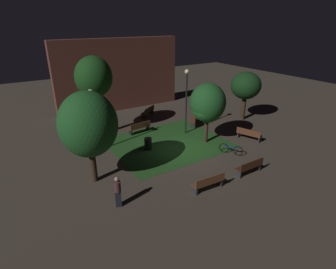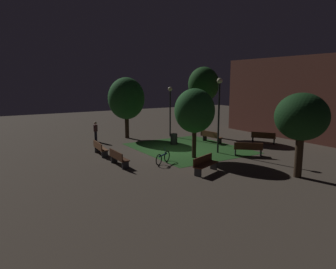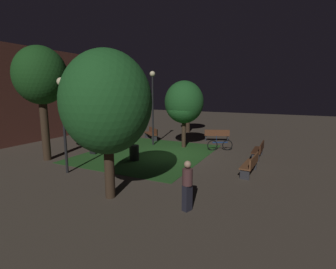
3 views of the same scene
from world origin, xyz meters
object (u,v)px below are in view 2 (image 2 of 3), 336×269
Objects in this scene: bench_corner at (100,148)px; lamp_post_near_wall at (170,103)px; trash_bin at (174,139)px; bicycle at (163,158)px; tree_right_canopy at (126,99)px; lamp_post_plaza_west at (219,103)px; bench_path_side at (263,137)px; tree_tall_center at (195,111)px; tree_back_right at (302,118)px; bench_by_lamp at (205,164)px; tree_left_canopy at (204,85)px; bench_near_trees at (248,148)px; bench_lawn_edge at (211,136)px; bench_back_row at (118,158)px; pedestrian at (96,131)px.

bench_corner is 0.43× the size of lamp_post_near_wall.
trash_bin is (-0.34, 5.95, -0.07)m from bench_corner.
lamp_post_near_wall is 9.35m from bicycle.
tree_right_canopy is 6.10× the size of trash_bin.
lamp_post_near_wall is 0.86× the size of lamp_post_plaza_west.
tree_right_canopy is at bearing -133.91° from bench_path_side.
trash_bin is (-4.11, 1.16, -2.53)m from tree_tall_center.
bench_path_side reaches higher than trash_bin.
trash_bin is (-10.05, -0.90, -2.59)m from tree_back_right.
bench_by_lamp is 5.28m from tree_back_right.
tree_left_canopy reaches higher than bicycle.
lamp_post_plaza_west reaches higher than bicycle.
tree_right_canopy is (-9.93, -3.97, 2.83)m from bench_near_trees.
bench_path_side is at bearing 76.21° from bench_corner.
bench_lawn_edge is (0.51, 8.91, 0.00)m from bench_corner.
bench_lawn_edge is 9.76m from tree_back_right.
tree_back_right reaches higher than bicycle.
bench_lawn_edge is 7.34m from bicycle.
tree_right_canopy reaches higher than bicycle.
bench_back_row is at bearing -89.55° from bench_path_side.
trash_bin is (3.08, -1.61, -2.51)m from lamp_post_near_wall.
bench_path_side is (-0.09, 12.04, 0.00)m from bench_back_row.
bench_by_lamp is 0.43× the size of tree_tall_center.
bench_near_trees is 5.29m from tree_back_right.
lamp_post_near_wall is 6.71m from pedestrian.
tree_right_canopy is at bearing 176.40° from bench_by_lamp.
trash_bin is at bearing 164.26° from tree_tall_center.
lamp_post_plaza_west is at bearing 86.07° from bench_back_row.
tree_left_canopy reaches higher than lamp_post_plaza_west.
bench_by_lamp is 2.88m from bicycle.
tree_tall_center is at bearing 23.15° from pedestrian.
lamp_post_near_wall is at bearing -144.92° from bench_path_side.
lamp_post_near_wall reaches higher than trash_bin.
trash_bin is at bearing -106.12° from bench_lawn_edge.
tree_back_right reaches higher than trash_bin.
trash_bin is 6.26m from pedestrian.
bench_lawn_edge is at bearing -25.62° from tree_left_canopy.
bicycle is (3.95, 2.42, -0.14)m from bench_corner.
tree_right_canopy is 1.02× the size of lamp_post_plaza_west.
bench_corner reaches higher than trash_bin.
pedestrian reaches higher than bench_back_row.
tree_tall_center reaches higher than bench_by_lamp.
tree_left_canopy reaches higher than bench_by_lamp.
bench_near_trees is (2.17, 8.05, 0.00)m from bench_back_row.
tree_right_canopy is (-11.38, 0.72, 2.83)m from bench_by_lamp.
tree_back_right is (9.71, 6.86, 2.53)m from bench_corner.
bench_lawn_edge is 5.00m from tree_left_canopy.
pedestrian reaches higher than bench_near_trees.
lamp_post_near_wall is 2.97× the size of bicycle.
tree_back_right is 0.71× the size of tree_left_canopy.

